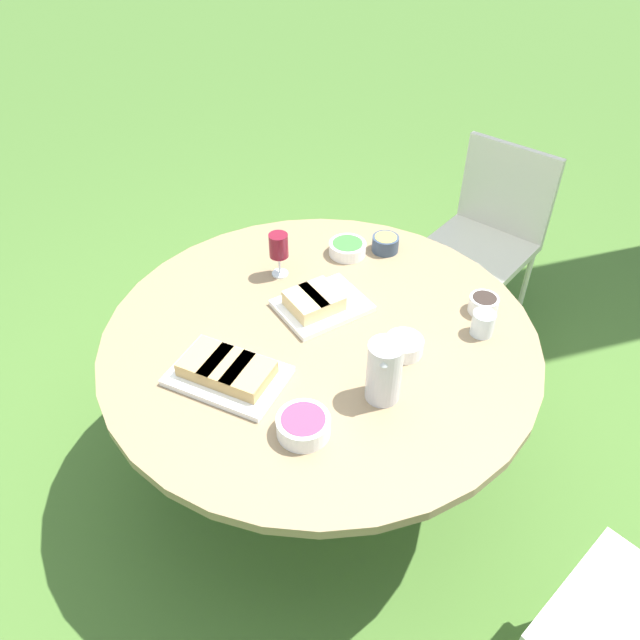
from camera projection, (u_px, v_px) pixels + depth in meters
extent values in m
plane|color=#446B2B|center=(320.00, 465.00, 2.51)|extent=(40.00, 40.00, 0.00)
cylinder|color=#4C4C51|center=(320.00, 463.00, 2.50)|extent=(0.45, 0.45, 0.02)
cylinder|color=#4C4C51|center=(320.00, 407.00, 2.28)|extent=(0.11, 0.11, 0.66)
cylinder|color=#8C7251|center=(320.00, 338.00, 2.06)|extent=(1.43, 1.43, 0.03)
cylinder|color=beige|center=(587.00, 581.00, 1.92)|extent=(0.03, 0.03, 0.43)
cube|color=beige|center=(478.00, 249.00, 2.88)|extent=(0.58, 0.59, 0.04)
cube|color=beige|center=(507.00, 189.00, 2.84)|extent=(0.24, 0.40, 0.42)
cylinder|color=beige|center=(415.00, 291.00, 3.02)|extent=(0.03, 0.03, 0.43)
cylinder|color=beige|center=(488.00, 325.00, 2.83)|extent=(0.03, 0.03, 0.43)
cylinder|color=beige|center=(455.00, 257.00, 3.23)|extent=(0.03, 0.03, 0.43)
cylinder|color=beige|center=(524.00, 287.00, 3.04)|extent=(0.03, 0.03, 0.43)
cylinder|color=silver|center=(384.00, 372.00, 1.77)|extent=(0.10, 0.10, 0.20)
cone|color=silver|center=(384.00, 362.00, 1.68)|extent=(0.03, 0.03, 0.02)
cylinder|color=silver|center=(280.00, 274.00, 2.29)|extent=(0.06, 0.06, 0.01)
cylinder|color=silver|center=(280.00, 264.00, 2.27)|extent=(0.01, 0.01, 0.08)
cylinder|color=maroon|center=(279.00, 245.00, 2.21)|extent=(0.07, 0.07, 0.09)
cube|color=white|center=(228.00, 376.00, 1.89)|extent=(0.31, 0.39, 0.02)
cube|color=tan|center=(205.00, 361.00, 1.89)|extent=(0.17, 0.15, 0.04)
cube|color=tan|center=(227.00, 368.00, 1.87)|extent=(0.17, 0.15, 0.04)
cube|color=tan|center=(249.00, 376.00, 1.84)|extent=(0.17, 0.15, 0.04)
cube|color=white|center=(322.00, 306.00, 2.14)|extent=(0.37, 0.37, 0.02)
cube|color=#E0C184|center=(306.00, 304.00, 2.09)|extent=(0.18, 0.18, 0.05)
cube|color=#E0C184|center=(322.00, 297.00, 2.12)|extent=(0.18, 0.18, 0.05)
cylinder|color=#334256|center=(385.00, 244.00, 2.39)|extent=(0.10, 0.10, 0.06)
cylinder|color=#E0C147|center=(386.00, 240.00, 2.38)|extent=(0.08, 0.08, 0.03)
cylinder|color=white|center=(347.00, 249.00, 2.38)|extent=(0.14, 0.14, 0.05)
cylinder|color=#387533|center=(348.00, 245.00, 2.37)|extent=(0.12, 0.12, 0.02)
cylinder|color=white|center=(483.00, 304.00, 2.12)|extent=(0.10, 0.10, 0.06)
cylinder|color=#2D231E|center=(484.00, 301.00, 2.11)|extent=(0.08, 0.08, 0.03)
cylinder|color=white|center=(303.00, 426.00, 1.72)|extent=(0.15, 0.15, 0.06)
cylinder|color=#D6385B|center=(303.00, 422.00, 1.70)|extent=(0.12, 0.12, 0.03)
cylinder|color=white|center=(404.00, 346.00, 1.96)|extent=(0.12, 0.12, 0.05)
cylinder|color=silver|center=(404.00, 342.00, 1.95)|extent=(0.10, 0.10, 0.02)
cylinder|color=silver|center=(483.00, 323.00, 2.02)|extent=(0.07, 0.07, 0.08)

